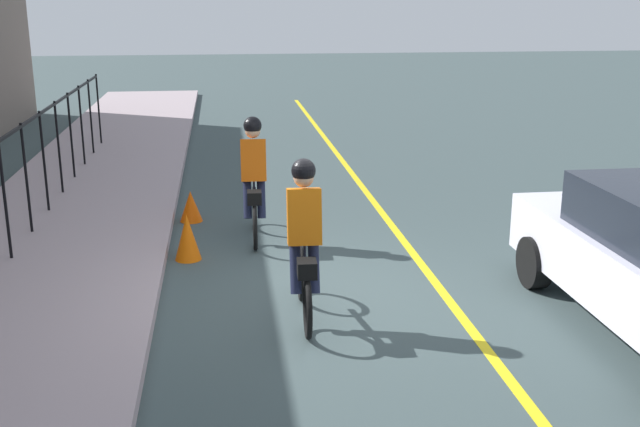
% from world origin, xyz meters
% --- Properties ---
extents(ground_plane, '(80.00, 80.00, 0.00)m').
position_xyz_m(ground_plane, '(0.00, 0.00, 0.00)').
color(ground_plane, '#3A494A').
extents(lane_line_centre, '(36.00, 0.12, 0.01)m').
position_xyz_m(lane_line_centre, '(0.00, -1.60, 0.00)').
color(lane_line_centre, yellow).
rests_on(lane_line_centre, ground).
extents(sidewalk, '(40.00, 3.20, 0.15)m').
position_xyz_m(sidewalk, '(0.00, 3.40, 0.07)').
color(sidewalk, '#A29196').
rests_on(sidewalk, ground).
extents(cyclist_lead, '(1.71, 0.37, 1.83)m').
position_xyz_m(cyclist_lead, '(2.41, 0.56, 0.91)').
color(cyclist_lead, black).
rests_on(cyclist_lead, ground).
extents(cyclist_follow, '(1.71, 0.37, 1.83)m').
position_xyz_m(cyclist_follow, '(-0.58, 0.16, 0.91)').
color(cyclist_follow, black).
rests_on(cyclist_follow, ground).
extents(traffic_cone_near, '(0.36, 0.36, 0.49)m').
position_xyz_m(traffic_cone_near, '(3.52, 1.53, 0.25)').
color(traffic_cone_near, '#F85505').
rests_on(traffic_cone_near, ground).
extents(traffic_cone_far, '(0.36, 0.36, 0.64)m').
position_xyz_m(traffic_cone_far, '(1.65, 1.51, 0.32)').
color(traffic_cone_far, '#EB5D07').
rests_on(traffic_cone_far, ground).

